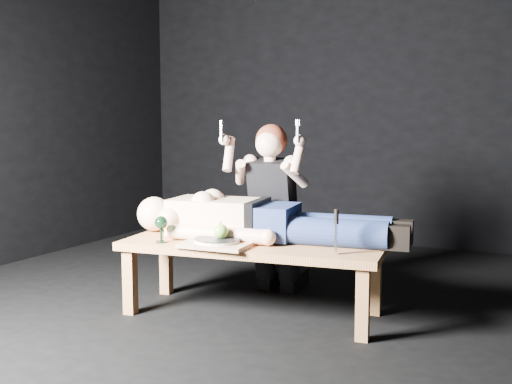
# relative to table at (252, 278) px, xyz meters

# --- Properties ---
(ground) EXTENTS (5.00, 5.00, 0.00)m
(ground) POSITION_rel_table_xyz_m (0.07, 0.04, -0.23)
(ground) COLOR black
(ground) RESTS_ON ground
(back_wall) EXTENTS (5.00, 0.00, 5.00)m
(back_wall) POSITION_rel_table_xyz_m (0.07, 2.54, 1.27)
(back_wall) COLOR black
(back_wall) RESTS_ON ground
(table) EXTENTS (1.64, 0.78, 0.45)m
(table) POSITION_rel_table_xyz_m (0.00, 0.00, 0.00)
(table) COLOR #B98048
(table) RESTS_ON ground
(lying_man) EXTENTS (1.80, 0.74, 0.29)m
(lying_man) POSITION_rel_table_xyz_m (0.04, 0.13, 0.37)
(lying_man) COLOR beige
(lying_man) RESTS_ON table
(kneeling_woman) EXTENTS (0.67, 0.74, 1.19)m
(kneeling_woman) POSITION_rel_table_xyz_m (-0.08, 0.52, 0.37)
(kneeling_woman) COLOR black
(kneeling_woman) RESTS_ON ground
(serving_tray) EXTENTS (0.42, 0.31, 0.02)m
(serving_tray) POSITION_rel_table_xyz_m (-0.13, -0.20, 0.24)
(serving_tray) COLOR tan
(serving_tray) RESTS_ON table
(plate) EXTENTS (0.28, 0.28, 0.02)m
(plate) POSITION_rel_table_xyz_m (-0.13, -0.20, 0.26)
(plate) COLOR white
(plate) RESTS_ON serving_tray
(apple) EXTENTS (0.09, 0.09, 0.09)m
(apple) POSITION_rel_table_xyz_m (-0.11, -0.19, 0.31)
(apple) COLOR #669C31
(apple) RESTS_ON plate
(goblet) EXTENTS (0.09, 0.09, 0.16)m
(goblet) POSITION_rel_table_xyz_m (-0.49, -0.26, 0.31)
(goblet) COLOR black
(goblet) RESTS_ON table
(fork_flat) EXTENTS (0.09, 0.16, 0.01)m
(fork_flat) POSITION_rel_table_xyz_m (-0.34, -0.20, 0.23)
(fork_flat) COLOR #B2B2B7
(fork_flat) RESTS_ON table
(knife_flat) EXTENTS (0.04, 0.17, 0.01)m
(knife_flat) POSITION_rel_table_xyz_m (0.04, -0.17, 0.23)
(knife_flat) COLOR #B2B2B7
(knife_flat) RESTS_ON table
(spoon_flat) EXTENTS (0.11, 0.15, 0.01)m
(spoon_flat) POSITION_rel_table_xyz_m (0.00, -0.08, 0.23)
(spoon_flat) COLOR #B2B2B7
(spoon_flat) RESTS_ON table
(carving_knife) EXTENTS (0.04, 0.04, 0.25)m
(carving_knife) POSITION_rel_table_xyz_m (0.57, -0.11, 0.35)
(carving_knife) COLOR #B2B2B7
(carving_knife) RESTS_ON table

